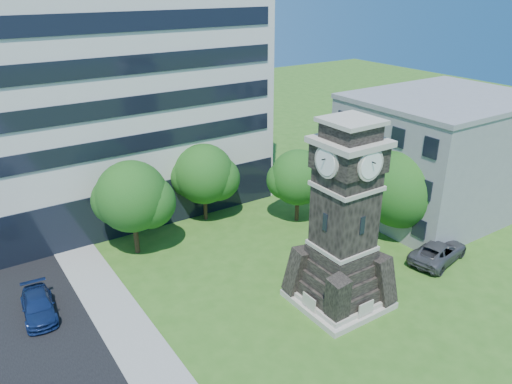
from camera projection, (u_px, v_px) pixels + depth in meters
ground at (323, 335)px, 29.53m from camera, size 160.00×160.00×0.00m
sidewalk at (139, 347)px, 28.49m from camera, size 3.00×70.00×0.06m
clock_tower at (343, 229)px, 30.51m from camera, size 5.40×5.40×12.22m
office_tall at (101, 45)px, 42.05m from camera, size 26.20×15.11×28.60m
office_low at (439, 154)px, 43.79m from camera, size 15.20×12.20×10.40m
car_street_north at (38, 306)px, 31.02m from camera, size 2.25×4.70×1.32m
car_east_lot at (438, 251)px, 37.05m from camera, size 5.93×3.62×1.54m
park_bench at (354, 292)px, 32.64m from camera, size 1.94×0.52×1.00m
tree_nw at (133, 198)px, 36.70m from camera, size 5.87×5.34×7.37m
tree_nc at (205, 176)px, 42.22m from camera, size 5.64×5.13×6.80m
tree_ne at (299, 179)px, 42.09m from camera, size 5.22×4.75×6.38m
tree_east at (402, 190)px, 39.43m from camera, size 7.03×6.39×7.41m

